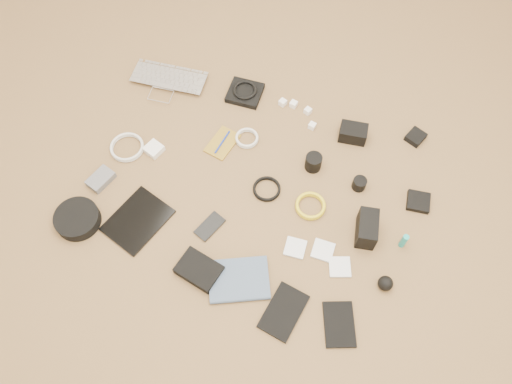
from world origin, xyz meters
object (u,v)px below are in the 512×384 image
(dslr_camera, at_px, (353,133))
(tablet, at_px, (138,220))
(headphone_case, at_px, (77,219))
(laptop, at_px, (166,86))
(phone, at_px, (210,226))
(paperback, at_px, (241,302))

(dslr_camera, relative_size, tablet, 0.47)
(dslr_camera, relative_size, headphone_case, 0.65)
(dslr_camera, xyz_separation_m, tablet, (-0.71, -0.69, -0.03))
(laptop, relative_size, phone, 2.81)
(phone, bearing_deg, paperback, -26.94)
(phone, bearing_deg, dslr_camera, 75.91)
(tablet, relative_size, headphone_case, 1.39)
(dslr_camera, distance_m, paperback, 0.88)
(dslr_camera, height_order, tablet, dslr_camera)
(dslr_camera, xyz_separation_m, headphone_case, (-0.93, -0.77, -0.01))
(phone, relative_size, paperback, 0.55)
(dslr_camera, bearing_deg, headphone_case, -147.67)
(tablet, relative_size, phone, 2.01)
(tablet, xyz_separation_m, headphone_case, (-0.22, -0.08, 0.02))
(tablet, xyz_separation_m, paperback, (0.51, -0.17, 0.01))
(paperback, bearing_deg, tablet, 46.44)
(phone, relative_size, headphone_case, 0.69)
(dslr_camera, distance_m, phone, 0.74)
(tablet, height_order, phone, tablet)
(tablet, distance_m, headphone_case, 0.24)
(dslr_camera, xyz_separation_m, paperback, (-0.20, -0.86, -0.02))
(laptop, relative_size, tablet, 1.40)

